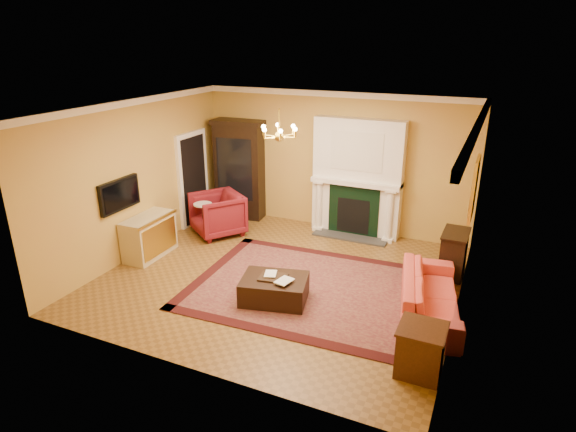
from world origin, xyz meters
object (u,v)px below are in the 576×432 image
Objects in this scene: coral_sofa at (431,289)px; console_table at (453,254)px; pedestal_table at (204,217)px; end_table at (420,351)px; china_cabinet at (240,172)px; leather_ottoman at (274,289)px; commode at (149,236)px; wingback_armchair at (217,212)px.

console_table is at bearing -17.20° from coral_sofa.
end_table is (5.08, -2.75, -0.09)m from pedestal_table.
pedestal_table is 5.13m from coral_sofa.
china_cabinet is at bearing 140.23° from end_table.
coral_sofa reaches higher than end_table.
end_table is at bearing -32.44° from leather_ottoman.
end_table is 0.61× the size of leather_ottoman.
leather_ottoman is at bearing -11.83° from commode.
coral_sofa is 2.46m from leather_ottoman.
commode reaches higher than console_table.
wingback_armchair is 0.31m from pedestal_table.
china_cabinet is 6.44m from end_table.
leather_ottoman is at bearing 94.89° from coral_sofa.
coral_sofa reaches higher than commode.
china_cabinet is 4.15m from leather_ottoman.
pedestal_table reaches higher than leather_ottoman.
pedestal_table is 0.65× the size of commode.
commode is at bearing -76.72° from wingback_armchair.
pedestal_table is 1.40m from commode.
console_table is (4.97, -1.09, -0.70)m from china_cabinet.
china_cabinet is 3.46× the size of end_table.
wingback_armchair is 4.91m from coral_sofa.
commode is at bearing 165.55° from end_table.
pedestal_table is at bearing 65.19° from coral_sofa.
wingback_armchair reaches higher than end_table.
commode is at bearing -162.79° from console_table.
china_cabinet reaches higher than pedestal_table.
leather_ottoman is (2.44, -3.24, -0.89)m from china_cabinet.
commode reaches higher than end_table.
leather_ottoman is (2.61, -1.91, -0.20)m from pedestal_table.
commode reaches higher than leather_ottoman.
commode is 1.72× the size of end_table.
coral_sofa is 3.39× the size of end_table.
end_table is at bearing 173.58° from coral_sofa.
pedestal_table is 5.15m from console_table.
wingback_armchair is 0.92× the size of commode.
china_cabinet is 2.18× the size of wingback_armchair.
commode is (-0.37, -1.35, -0.00)m from pedestal_table.
wingback_armchair is 4.88m from console_table.
pedestal_table is (-0.27, -0.14, -0.09)m from wingback_armchair.
china_cabinet reaches higher than leather_ottoman.
pedestal_table is 3.24m from leather_ottoman.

